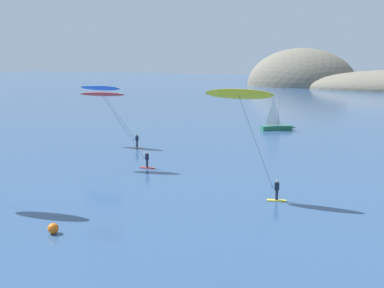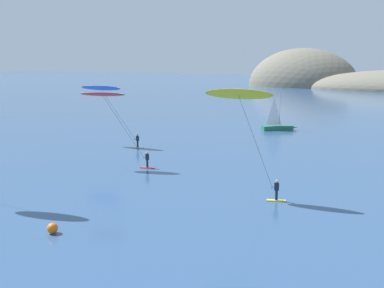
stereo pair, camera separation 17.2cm
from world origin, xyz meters
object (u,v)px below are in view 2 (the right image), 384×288
at_px(sailboat_near, 279,126).
at_px(kitesurfer_red, 107,101).
at_px(kitesurfer_blue, 103,92).
at_px(kitesurfer_yellow, 241,102).
at_px(marker_buoy, 52,228).

relative_size(sailboat_near, kitesurfer_red, 0.73).
height_order(kitesurfer_blue, kitesurfer_red, kitesurfer_red).
height_order(kitesurfer_yellow, kitesurfer_red, kitesurfer_yellow).
bearing_deg(marker_buoy, kitesurfer_blue, 121.63).
bearing_deg(kitesurfer_red, kitesurfer_yellow, -14.14).
height_order(kitesurfer_yellow, kitesurfer_blue, kitesurfer_yellow).
height_order(sailboat_near, marker_buoy, sailboat_near).
relative_size(sailboat_near, marker_buoy, 8.14).
relative_size(kitesurfer_yellow, kitesurfer_red, 1.13).
bearing_deg(sailboat_near, marker_buoy, -89.20).
bearing_deg(kitesurfer_blue, marker_buoy, -58.37).
height_order(sailboat_near, kitesurfer_blue, kitesurfer_blue).
xyz_separation_m(kitesurfer_red, marker_buoy, (8.68, -17.37, -6.45)).
relative_size(sailboat_near, kitesurfer_blue, 0.63).
bearing_deg(marker_buoy, sailboat_near, 90.80).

